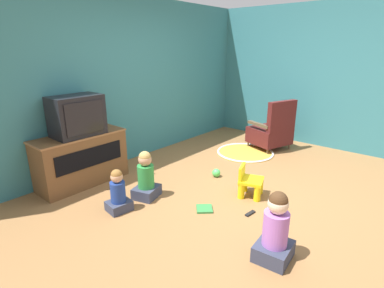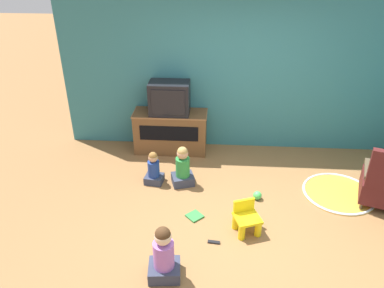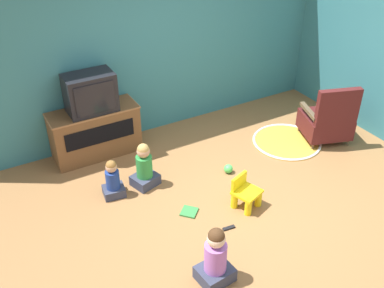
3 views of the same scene
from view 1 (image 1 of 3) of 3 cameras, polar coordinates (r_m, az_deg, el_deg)
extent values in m
plane|color=olive|center=(4.08, 9.38, -9.28)|extent=(30.00, 30.00, 0.00)
cube|color=teal|center=(5.08, -12.50, 11.55)|extent=(5.84, 0.12, 2.63)
cube|color=teal|center=(6.12, 27.08, 11.09)|extent=(0.12, 5.27, 2.63)
cube|color=brown|center=(4.46, -20.29, -2.74)|extent=(1.21, 0.46, 0.71)
cube|color=#90603A|center=(4.36, -20.78, 1.51)|extent=(1.24, 0.47, 0.02)
cube|color=black|center=(4.24, -18.81, -2.43)|extent=(0.97, 0.01, 0.26)
cube|color=black|center=(4.28, -21.10, 5.07)|extent=(0.65, 0.40, 0.54)
cube|color=black|center=(4.10, -19.67, 4.70)|extent=(0.54, 0.02, 0.42)
cylinder|color=brown|center=(6.30, 14.50, 0.84)|extent=(0.04, 0.04, 0.10)
cylinder|color=brown|center=(5.93, 10.66, 0.03)|extent=(0.04, 0.04, 0.10)
cylinder|color=brown|center=(5.97, 18.00, -0.45)|extent=(0.04, 0.04, 0.10)
cylinder|color=brown|center=(5.57, 14.16, -1.40)|extent=(0.04, 0.04, 0.10)
cube|color=#4C1919|center=(5.88, 14.49, 1.63)|extent=(0.82, 0.79, 0.30)
cube|color=#4C1919|center=(5.60, 16.74, 5.09)|extent=(0.62, 0.30, 0.55)
cube|color=brown|center=(6.02, 16.66, 4.29)|extent=(0.23, 0.51, 0.05)
cube|color=brown|center=(5.61, 12.55, 3.65)|extent=(0.23, 0.51, 0.05)
cylinder|color=yellow|center=(3.89, 12.34, -8.99)|extent=(0.09, 0.09, 0.23)
cylinder|color=yellow|center=(4.08, 12.81, -7.64)|extent=(0.09, 0.09, 0.23)
cylinder|color=yellow|center=(3.91, 9.36, -8.59)|extent=(0.09, 0.09, 0.23)
cylinder|color=yellow|center=(4.11, 9.97, -7.28)|extent=(0.09, 0.09, 0.23)
cube|color=yellow|center=(3.95, 11.21, -6.83)|extent=(0.38, 0.38, 0.04)
cube|color=yellow|center=(3.93, 9.43, -5.20)|extent=(0.27, 0.13, 0.18)
cylinder|color=gold|center=(5.57, 10.09, -1.62)|extent=(1.03, 1.03, 0.01)
torus|color=silver|center=(5.56, 10.10, -1.57)|extent=(1.03, 1.03, 0.04)
cube|color=#33384C|center=(3.96, -8.64, -8.99)|extent=(0.38, 0.36, 0.14)
cylinder|color=#2D8C3F|center=(3.87, -8.79, -6.10)|extent=(0.21, 0.21, 0.30)
sphere|color=tan|center=(3.78, -8.96, -2.93)|extent=(0.17, 0.17, 0.17)
sphere|color=tan|center=(3.77, -8.98, -2.51)|extent=(0.16, 0.16, 0.16)
cube|color=#33384C|center=(3.01, 15.23, -19.06)|extent=(0.37, 0.33, 0.15)
cylinder|color=#A566BF|center=(2.87, 15.63, -15.28)|extent=(0.23, 0.23, 0.32)
sphere|color=beige|center=(2.75, 16.07, -10.94)|extent=(0.18, 0.18, 0.18)
sphere|color=#472D19|center=(2.73, 16.13, -10.35)|extent=(0.17, 0.17, 0.17)
cube|color=#33384C|center=(3.73, -13.72, -11.35)|extent=(0.30, 0.27, 0.12)
cylinder|color=navy|center=(3.64, -13.93, -8.84)|extent=(0.17, 0.17, 0.25)
sphere|color=tan|center=(3.56, -14.17, -6.08)|extent=(0.14, 0.14, 0.14)
sphere|color=olive|center=(3.55, -14.20, -5.72)|extent=(0.13, 0.13, 0.13)
sphere|color=#4CCC59|center=(4.50, 4.65, -5.50)|extent=(0.12, 0.12, 0.12)
cube|color=#337F3D|center=(3.66, 2.38, -12.22)|extent=(0.27, 0.27, 0.02)
cube|color=black|center=(3.63, 11.02, -12.85)|extent=(0.15, 0.06, 0.02)
camera|label=2|loc=(3.65, 84.11, 25.68)|focal=35.00mm
camera|label=3|loc=(2.50, 127.36, 36.14)|focal=42.00mm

